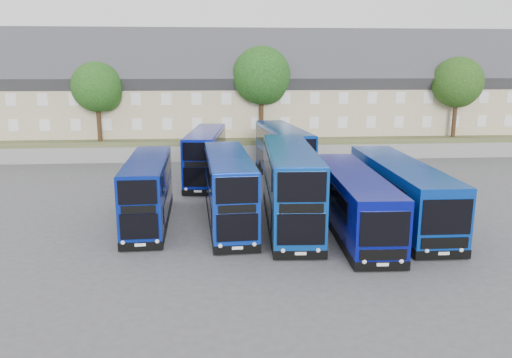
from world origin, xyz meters
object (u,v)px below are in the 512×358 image
object	(u,v)px
dd_front_mid	(229,191)
tree_mid	(263,78)
tree_far	(480,79)
tree_east	(458,84)
coach_east_a	(353,202)
tree_west	(99,89)
dd_front_left	(148,192)

from	to	relation	value
dd_front_mid	tree_mid	size ratio (longest dim) A/B	1.15
dd_front_mid	tree_far	bearing A→B (deg)	40.32
tree_mid	tree_east	size ratio (longest dim) A/B	1.12
coach_east_a	tree_east	distance (m)	29.27
coach_east_a	tree_far	size ratio (longest dim) A/B	1.43
tree_west	tree_east	bearing A→B (deg)	0.00
dd_front_left	tree_mid	world-z (taller)	tree_mid
tree_west	dd_front_left	bearing A→B (deg)	-71.01
dd_front_left	tree_far	world-z (taller)	tree_far
tree_west	tree_far	xyz separation A→B (m)	(42.00, 7.00, 0.68)
tree_east	dd_front_left	bearing A→B (deg)	-144.06
coach_east_a	tree_east	size ratio (longest dim) A/B	1.52
dd_front_mid	coach_east_a	size ratio (longest dim) A/B	0.85
coach_east_a	dd_front_left	bearing A→B (deg)	171.67
dd_front_left	tree_far	xyz separation A→B (m)	(34.81, 27.89, 5.82)
coach_east_a	tree_far	bearing A→B (deg)	54.90
dd_front_left	tree_west	xyz separation A→B (m)	(-7.19, 20.89, 5.15)
dd_front_mid	tree_east	distance (m)	32.63
dd_front_mid	tree_far	size ratio (longest dim) A/B	1.22
dd_front_left	tree_mid	size ratio (longest dim) A/B	1.07
dd_front_left	dd_front_mid	distance (m)	4.79
tree_east	tree_mid	bearing A→B (deg)	178.57
tree_mid	tree_east	distance (m)	20.02
dd_front_left	coach_east_a	distance (m)	11.99
dd_front_left	tree_west	distance (m)	22.68
dd_front_mid	tree_west	world-z (taller)	tree_west
dd_front_left	tree_far	bearing A→B (deg)	36.90
dd_front_mid	tree_east	bearing A→B (deg)	38.59
tree_west	tree_mid	size ratio (longest dim) A/B	0.83
tree_mid	tree_west	bearing A→B (deg)	-178.21
tree_west	tree_east	size ratio (longest dim) A/B	0.94
dd_front_left	tree_west	size ratio (longest dim) A/B	1.29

